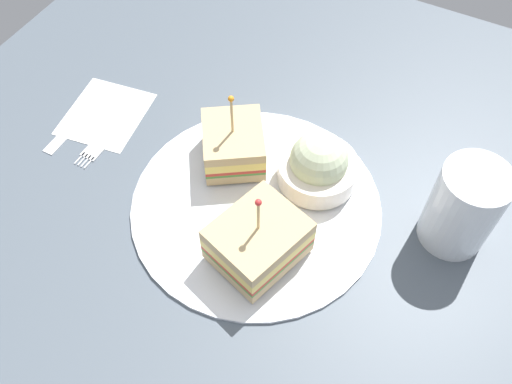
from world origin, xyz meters
The scene contains 9 objects.
ground_plane centered at (0.00, 0.00, -1.00)cm, with size 92.99×92.99×2.00cm, color #4C5660.
plate centered at (0.00, 0.00, 0.44)cm, with size 29.24×29.24×0.88cm, color white.
sandwich_half_front centered at (3.32, -5.84, 3.50)cm, with size 10.30×11.26×10.20cm.
sandwich_half_back centered at (-5.53, 4.66, 3.28)cm, with size 10.38×10.68×10.41cm.
coleslaw_bowl centered at (4.78, 6.50, 3.40)cm, with size 9.47×9.47×6.82cm.
drink_glass centered at (21.18, 6.92, 4.93)cm, with size 7.34×7.34×10.78cm.
napkin centered at (-24.51, 3.67, 0.07)cm, with size 10.98×9.88×0.15cm, color white.
fork centered at (-22.02, -0.32, 0.18)cm, with size 2.23×12.19×0.35cm.
knife centered at (-27.01, 0.32, 0.18)cm, with size 1.53×12.64×0.35cm.
Camera 1 is at (16.76, -31.84, 54.16)cm, focal length 38.81 mm.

